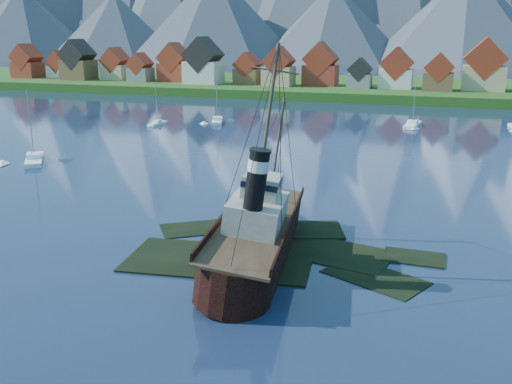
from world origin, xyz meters
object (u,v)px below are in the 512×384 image
(sailboat_c, at_px, (217,121))
(sailboat_b, at_px, (157,124))
(sailboat_f, at_px, (412,125))
(tugboat_wreck, at_px, (257,230))
(sailboat_a, at_px, (34,160))

(sailboat_c, bearing_deg, sailboat_b, -167.27)
(sailboat_b, height_order, sailboat_f, sailboat_f)
(tugboat_wreck, height_order, sailboat_c, tugboat_wreck)
(tugboat_wreck, xyz_separation_m, sailboat_b, (-50.02, 71.54, -2.55))
(sailboat_a, bearing_deg, sailboat_f, 9.36)
(sailboat_b, height_order, sailboat_c, sailboat_c)
(sailboat_c, height_order, sailboat_f, sailboat_c)
(tugboat_wreck, height_order, sailboat_f, tugboat_wreck)
(sailboat_a, bearing_deg, sailboat_b, 52.91)
(sailboat_a, relative_size, sailboat_b, 1.30)
(sailboat_b, xyz_separation_m, sailboat_f, (58.55, 17.67, 0.03))
(tugboat_wreck, distance_m, sailboat_a, 57.75)
(sailboat_a, xyz_separation_m, sailboat_b, (0.32, 43.35, -0.05))
(sailboat_a, height_order, sailboat_b, sailboat_a)
(sailboat_b, relative_size, sailboat_f, 0.82)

